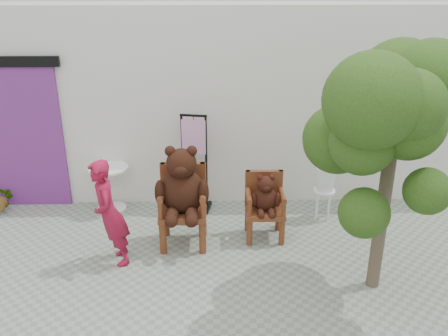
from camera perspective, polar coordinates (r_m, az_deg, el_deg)
name	(u,v)px	position (r m, az deg, el deg)	size (l,w,h in m)	color
ground_plane	(227,305)	(5.46, 0.34, -16.13)	(60.00, 60.00, 0.00)	gray
back_wall	(221,102)	(7.61, -0.32, 7.90)	(9.00, 1.00, 3.00)	silver
doorway	(23,134)	(7.75, -23.05, 3.78)	(1.40, 0.11, 2.33)	#702A7E
chair_big	(182,191)	(6.18, -5.03, -2.76)	(0.69, 0.74, 1.40)	#512511
chair_small	(265,200)	(6.45, 4.95, -3.84)	(0.52, 0.51, 0.94)	#512511
person	(110,214)	(5.95, -13.60, -5.34)	(0.50, 0.33, 1.38)	maroon
cafe_table	(110,183)	(7.42, -13.61, -1.80)	(0.60, 0.60, 0.70)	white
display_stand	(195,174)	(7.19, -3.54, -0.71)	(0.51, 0.43, 1.51)	black
stool_bucket	(326,178)	(7.04, 12.12, -1.22)	(0.32, 0.32, 1.45)	white
tree	(392,110)	(5.04, 19.58, 6.62)	(1.70, 1.75, 2.82)	#443828
potted_plant	(1,200)	(8.04, -25.24, -3.50)	(0.33, 0.28, 0.37)	#1A350E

